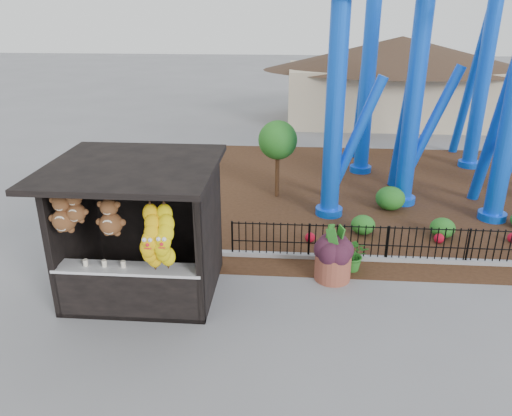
# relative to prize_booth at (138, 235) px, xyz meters

# --- Properties ---
(ground) EXTENTS (120.00, 120.00, 0.00)m
(ground) POSITION_rel_prize_booth_xyz_m (3.00, -0.90, -1.53)
(ground) COLOR slate
(ground) RESTS_ON ground
(mulch_bed) EXTENTS (18.00, 12.00, 0.02)m
(mulch_bed) POSITION_rel_prize_booth_xyz_m (7.00, 7.10, -1.52)
(mulch_bed) COLOR #331E11
(mulch_bed) RESTS_ON ground
(curb) EXTENTS (18.00, 0.18, 0.12)m
(curb) POSITION_rel_prize_booth_xyz_m (7.00, 2.10, -1.47)
(curb) COLOR gray
(curb) RESTS_ON ground
(prize_booth) EXTENTS (3.50, 3.40, 3.12)m
(prize_booth) POSITION_rel_prize_booth_xyz_m (0.00, 0.00, 0.00)
(prize_booth) COLOR black
(prize_booth) RESTS_ON ground
(picket_fence) EXTENTS (12.20, 0.06, 1.00)m
(picket_fence) POSITION_rel_prize_booth_xyz_m (7.90, 2.10, -1.03)
(picket_fence) COLOR black
(picket_fence) RESTS_ON ground
(terracotta_planter) EXTENTS (0.97, 0.97, 0.66)m
(terracotta_planter) POSITION_rel_prize_booth_xyz_m (4.35, 1.10, -1.20)
(terracotta_planter) COLOR brown
(terracotta_planter) RESTS_ON ground
(planter_foliage) EXTENTS (0.70, 0.70, 0.64)m
(planter_foliage) POSITION_rel_prize_booth_xyz_m (4.35, 1.10, -0.55)
(planter_foliage) COLOR #311321
(planter_foliage) RESTS_ON terracotta_planter
(potted_plant) EXTENTS (0.99, 0.93, 0.88)m
(potted_plant) POSITION_rel_prize_booth_xyz_m (4.89, 1.57, -1.09)
(potted_plant) COLOR #235E1B
(potted_plant) RESTS_ON ground
(landscaping) EXTENTS (8.51, 3.40, 0.75)m
(landscaping) POSITION_rel_prize_booth_xyz_m (7.50, 4.60, -1.21)
(landscaping) COLOR #205F1C
(landscaping) RESTS_ON mulch_bed
(pavilion) EXTENTS (15.00, 15.00, 4.80)m
(pavilion) POSITION_rel_prize_booth_xyz_m (9.00, 19.10, 1.53)
(pavilion) COLOR #BFAD8C
(pavilion) RESTS_ON ground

